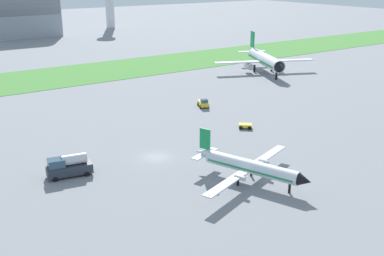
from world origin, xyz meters
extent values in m
plane|color=gray|center=(0.00, 0.00, 0.00)|extent=(600.00, 600.00, 0.00)
cube|color=#478438|center=(0.00, 68.12, 0.04)|extent=(360.00, 28.00, 0.08)
cylinder|color=white|center=(59.93, 38.86, 3.90)|extent=(12.01, 21.98, 3.43)
cone|color=black|center=(55.00, 27.40, 3.90)|extent=(4.32, 4.19, 3.36)
cone|color=white|center=(65.10, 50.89, 4.33)|extent=(4.56, 5.23, 3.09)
cube|color=#198C4C|center=(59.93, 38.86, 3.64)|extent=(11.59, 20.86, 0.48)
cube|color=white|center=(67.05, 36.48, 3.30)|extent=(14.61, 7.91, 0.34)
cube|color=white|center=(53.30, 42.38, 3.30)|extent=(14.61, 7.91, 0.34)
cylinder|color=#B7BABF|center=(64.57, 37.54, 2.07)|extent=(3.21, 4.18, 1.89)
cylinder|color=#B7BABF|center=(55.77, 41.32, 2.07)|extent=(3.21, 4.18, 1.89)
cube|color=#198C4C|center=(64.85, 50.32, 8.11)|extent=(1.49, 2.74, 4.99)
cube|color=white|center=(66.86, 49.45, 4.24)|extent=(4.75, 3.44, 0.27)
cube|color=white|center=(62.85, 51.18, 4.24)|extent=(4.75, 3.44, 0.27)
cylinder|color=black|center=(56.23, 30.26, 1.09)|extent=(0.62, 0.62, 2.18)
cylinder|color=black|center=(63.02, 39.23, 1.09)|extent=(0.62, 0.62, 2.18)
cylinder|color=black|center=(58.07, 41.35, 1.09)|extent=(0.62, 0.62, 2.18)
cylinder|color=silver|center=(6.33, -16.01, 2.37)|extent=(6.77, 14.04, 1.98)
cone|color=black|center=(9.06, -23.43, 2.37)|extent=(2.50, 2.52, 1.94)
cone|color=silver|center=(3.46, -8.22, 2.62)|extent=(2.63, 3.21, 1.78)
cube|color=#198C4C|center=(6.33, -16.01, 2.22)|extent=(6.53, 13.31, 0.28)
cube|color=silver|center=(11.29, -13.76, 2.03)|extent=(10.68, 5.05, 0.20)
cube|color=silver|center=(1.09, -17.51, 2.03)|extent=(10.68, 5.05, 0.20)
cylinder|color=#B7BABF|center=(9.65, -14.96, 2.03)|extent=(1.14, 1.70, 0.63)
cylinder|color=#B7BABF|center=(3.12, -17.36, 2.03)|extent=(1.14, 1.70, 0.63)
cube|color=#198C4C|center=(3.60, -8.59, 4.94)|extent=(0.84, 1.75, 3.16)
cube|color=silver|center=(4.89, -8.11, 2.57)|extent=(3.01, 2.07, 0.16)
cube|color=silver|center=(2.30, -9.07, 2.57)|extent=(3.01, 2.07, 0.16)
cylinder|color=black|center=(8.37, -21.58, 0.69)|extent=(0.36, 0.36, 1.38)
cylinder|color=black|center=(7.82, -14.41, 0.69)|extent=(0.36, 0.36, 1.38)
cylinder|color=black|center=(4.15, -15.76, 0.69)|extent=(0.36, 0.36, 1.38)
cube|color=yellow|center=(21.46, 2.81, 0.62)|extent=(2.79, 2.72, 0.55)
cylinder|color=black|center=(20.33, 2.82, 0.35)|extent=(0.69, 0.65, 0.70)
cylinder|color=black|center=(21.34, 3.93, 0.35)|extent=(0.69, 0.65, 0.70)
cylinder|color=black|center=(21.58, 1.70, 0.35)|extent=(0.69, 0.65, 0.70)
cylinder|color=black|center=(22.59, 2.81, 0.35)|extent=(0.69, 0.65, 0.70)
cube|color=#2D333D|center=(-14.16, 0.76, 1.05)|extent=(6.82, 3.52, 1.40)
cylinder|color=silver|center=(-13.39, 0.62, 2.52)|extent=(3.79, 2.15, 1.54)
cube|color=#334C60|center=(-15.95, 1.08, 2.35)|extent=(2.66, 2.40, 1.20)
cylinder|color=black|center=(-16.61, -0.02, 0.35)|extent=(0.73, 0.37, 0.70)
cylinder|color=black|center=(-16.18, 2.34, 0.35)|extent=(0.73, 0.37, 0.70)
cylinder|color=black|center=(-12.13, -0.83, 0.35)|extent=(0.73, 0.37, 0.70)
cylinder|color=black|center=(-11.71, 1.54, 0.35)|extent=(0.73, 0.37, 0.70)
cube|color=yellow|center=(23.66, 19.62, 0.80)|extent=(3.07, 4.02, 0.90)
cube|color=#334C60|center=(23.26, 18.69, 1.60)|extent=(1.90, 1.78, 0.70)
cylinder|color=black|center=(23.99, 18.11, 0.35)|extent=(0.50, 0.74, 0.70)
cylinder|color=black|center=(22.34, 18.81, 0.35)|extent=(0.50, 0.74, 0.70)
cylinder|color=black|center=(24.98, 20.43, 0.35)|extent=(0.50, 0.74, 0.70)
cylinder|color=black|center=(23.32, 21.13, 0.35)|extent=(0.50, 0.74, 0.70)
camera|label=1|loc=(-35.55, -62.01, 28.87)|focal=44.29mm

